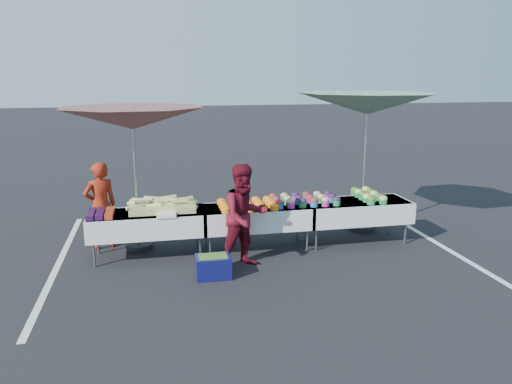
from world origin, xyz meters
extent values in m
plane|color=black|center=(0.00, 0.00, 0.00)|extent=(80.00, 80.00, 0.00)
cube|color=silver|center=(-3.20, 0.00, 0.00)|extent=(0.10, 5.00, 0.00)
cube|color=silver|center=(3.20, 0.00, 0.00)|extent=(0.10, 5.00, 0.00)
cube|color=white|center=(-1.80, 0.00, 0.73)|extent=(1.80, 0.75, 0.04)
cube|color=white|center=(-1.80, 0.00, 0.57)|extent=(1.86, 0.81, 0.36)
cylinder|color=slate|center=(-2.62, -0.29, 0.20)|extent=(0.04, 0.04, 0.39)
cylinder|color=slate|center=(-2.62, 0.29, 0.20)|extent=(0.04, 0.04, 0.39)
cylinder|color=slate|center=(-0.98, -0.29, 0.20)|extent=(0.04, 0.04, 0.39)
cylinder|color=slate|center=(-0.98, 0.29, 0.20)|extent=(0.04, 0.04, 0.39)
cube|color=white|center=(0.00, 0.00, 0.73)|extent=(1.80, 0.75, 0.04)
cube|color=white|center=(0.00, 0.00, 0.57)|extent=(1.86, 0.81, 0.36)
cylinder|color=slate|center=(-0.82, -0.29, 0.20)|extent=(0.04, 0.04, 0.39)
cylinder|color=slate|center=(-0.82, 0.29, 0.20)|extent=(0.04, 0.04, 0.39)
cylinder|color=slate|center=(0.82, -0.29, 0.20)|extent=(0.04, 0.04, 0.39)
cylinder|color=slate|center=(0.82, 0.29, 0.20)|extent=(0.04, 0.04, 0.39)
cube|color=white|center=(1.80, 0.00, 0.73)|extent=(1.80, 0.75, 0.04)
cube|color=white|center=(1.80, 0.00, 0.57)|extent=(1.86, 0.81, 0.36)
cylinder|color=slate|center=(0.98, -0.29, 0.20)|extent=(0.04, 0.04, 0.39)
cylinder|color=slate|center=(0.98, 0.29, 0.20)|extent=(0.04, 0.04, 0.39)
cylinder|color=slate|center=(2.62, -0.29, 0.20)|extent=(0.04, 0.04, 0.39)
cylinder|color=slate|center=(2.62, 0.29, 0.20)|extent=(0.04, 0.04, 0.39)
cube|color=black|center=(-2.65, -0.27, 0.79)|extent=(0.12, 0.12, 0.08)
cube|color=black|center=(-2.65, -0.13, 0.79)|extent=(0.12, 0.12, 0.08)
cube|color=black|center=(-2.65, 0.01, 0.79)|extent=(0.12, 0.12, 0.08)
cube|color=black|center=(-2.65, 0.15, 0.79)|extent=(0.12, 0.12, 0.08)
cube|color=black|center=(-2.51, -0.27, 0.79)|extent=(0.12, 0.12, 0.08)
cube|color=black|center=(-2.51, -0.13, 0.79)|extent=(0.12, 0.12, 0.08)
cube|color=black|center=(-2.51, 0.01, 0.79)|extent=(0.12, 0.12, 0.08)
cube|color=black|center=(-2.51, 0.15, 0.79)|extent=(0.12, 0.12, 0.08)
cube|color=maroon|center=(-2.37, -0.27, 0.79)|extent=(0.12, 0.12, 0.08)
cube|color=maroon|center=(-2.37, -0.13, 0.79)|extent=(0.12, 0.12, 0.08)
cube|color=maroon|center=(-2.37, 0.01, 0.79)|extent=(0.12, 0.12, 0.08)
cube|color=maroon|center=(-2.37, 0.15, 0.79)|extent=(0.12, 0.12, 0.08)
cube|color=#A5AE59|center=(-1.55, 0.05, 0.82)|extent=(1.05, 0.55, 0.14)
cylinder|color=#A5AE59|center=(-1.25, 0.20, 0.85)|extent=(0.27, 0.09, 0.10)
cylinder|color=#A5AE59|center=(-1.93, 0.10, 0.92)|extent=(0.27, 0.14, 0.07)
cylinder|color=#A5AE59|center=(-1.44, -0.06, 0.97)|extent=(0.27, 0.14, 0.09)
cylinder|color=#A5AE59|center=(-1.97, 0.08, 0.87)|extent=(0.27, 0.15, 0.10)
cylinder|color=#A5AE59|center=(-1.73, -0.01, 0.91)|extent=(0.27, 0.15, 0.08)
cylinder|color=#A5AE59|center=(-1.59, 0.09, 0.94)|extent=(0.27, 0.10, 0.10)
cylinder|color=#A5AE59|center=(-1.59, -0.03, 0.94)|extent=(0.27, 0.07, 0.08)
cylinder|color=#A5AE59|center=(-1.68, -0.13, 0.90)|extent=(0.27, 0.14, 0.09)
cylinder|color=#A5AE59|center=(-1.71, 0.25, 0.92)|extent=(0.27, 0.12, 0.08)
cylinder|color=#A5AE59|center=(-1.09, 0.14, 0.87)|extent=(0.27, 0.16, 0.08)
cylinder|color=#A5AE59|center=(-1.86, 0.01, 0.92)|extent=(0.27, 0.11, 0.07)
cylinder|color=#A5AE59|center=(-1.64, -0.18, 0.85)|extent=(0.27, 0.10, 0.07)
cylinder|color=#A5AE59|center=(-1.44, 0.19, 0.93)|extent=(0.27, 0.12, 0.08)
cylinder|color=#A5AE59|center=(-1.98, -0.17, 0.90)|extent=(0.27, 0.15, 0.08)
cylinder|color=#A5AE59|center=(-1.89, 0.09, 0.94)|extent=(0.27, 0.10, 0.08)
cylinder|color=#A5AE59|center=(-1.34, 0.00, 0.90)|extent=(0.27, 0.16, 0.10)
cylinder|color=#A5AE59|center=(-1.83, -0.02, 0.97)|extent=(0.27, 0.12, 0.09)
cylinder|color=#A5AE59|center=(-1.28, -0.18, 0.95)|extent=(0.27, 0.09, 0.07)
cylinder|color=#A5AE59|center=(-1.22, -0.15, 0.88)|extent=(0.27, 0.10, 0.09)
cylinder|color=#A5AE59|center=(-1.30, -0.09, 0.87)|extent=(0.27, 0.12, 0.09)
cylinder|color=#A5AE59|center=(-1.45, 0.28, 0.86)|extent=(0.27, 0.10, 0.08)
cylinder|color=#A5AE59|center=(-1.17, 0.03, 0.93)|extent=(0.27, 0.14, 0.10)
cylinder|color=#A5AE59|center=(-1.24, 0.25, 0.86)|extent=(0.27, 0.12, 0.07)
cylinder|color=#A5AE59|center=(-1.30, 0.23, 0.86)|extent=(0.27, 0.07, 0.10)
cylinder|color=#A5AE59|center=(-1.13, -0.19, 0.86)|extent=(0.27, 0.09, 0.10)
cylinder|color=#A5AE59|center=(-1.87, -0.12, 0.96)|extent=(0.27, 0.17, 0.08)
cube|color=white|center=(-1.50, -0.30, 0.78)|extent=(0.30, 0.25, 0.05)
cylinder|color=orange|center=(-0.55, -0.28, 0.78)|extent=(0.15, 0.15, 0.05)
ellipsoid|color=#FF630E|center=(-0.55, -0.28, 0.81)|extent=(0.15, 0.15, 0.08)
cylinder|color=orange|center=(-0.55, -0.10, 0.78)|extent=(0.15, 0.15, 0.05)
ellipsoid|color=#FF630E|center=(-0.55, -0.10, 0.81)|extent=(0.15, 0.15, 0.08)
cylinder|color=orange|center=(-0.55, 0.08, 0.78)|extent=(0.15, 0.15, 0.05)
ellipsoid|color=#FF630E|center=(-0.55, 0.08, 0.81)|extent=(0.15, 0.15, 0.08)
cylinder|color=orange|center=(-0.55, 0.26, 0.78)|extent=(0.15, 0.15, 0.05)
ellipsoid|color=#FF630E|center=(-0.55, 0.26, 0.81)|extent=(0.15, 0.15, 0.08)
cylinder|color=orange|center=(-0.35, -0.28, 0.78)|extent=(0.15, 0.15, 0.05)
ellipsoid|color=#FF630E|center=(-0.35, -0.28, 0.81)|extent=(0.15, 0.15, 0.08)
cylinder|color=orange|center=(-0.35, -0.10, 0.78)|extent=(0.15, 0.15, 0.05)
ellipsoid|color=#FF630E|center=(-0.35, -0.10, 0.81)|extent=(0.15, 0.15, 0.08)
cylinder|color=orange|center=(-0.35, 0.08, 0.78)|extent=(0.15, 0.15, 0.05)
ellipsoid|color=#FF630E|center=(-0.35, 0.08, 0.81)|extent=(0.15, 0.15, 0.08)
cylinder|color=orange|center=(-0.35, 0.26, 0.78)|extent=(0.15, 0.15, 0.05)
ellipsoid|color=#FF630E|center=(-0.35, 0.26, 0.81)|extent=(0.15, 0.15, 0.08)
cylinder|color=orange|center=(-0.15, -0.28, 0.78)|extent=(0.15, 0.15, 0.05)
ellipsoid|color=#FF630E|center=(-0.15, -0.28, 0.81)|extent=(0.15, 0.15, 0.08)
cylinder|color=orange|center=(-0.15, -0.10, 0.78)|extent=(0.15, 0.15, 0.05)
ellipsoid|color=#FF630E|center=(-0.15, -0.10, 0.81)|extent=(0.15, 0.15, 0.08)
cylinder|color=orange|center=(-0.15, 0.08, 0.78)|extent=(0.15, 0.15, 0.05)
ellipsoid|color=#FF630E|center=(-0.15, 0.08, 0.81)|extent=(0.15, 0.15, 0.08)
cylinder|color=orange|center=(-0.15, 0.26, 0.78)|extent=(0.15, 0.15, 0.05)
ellipsoid|color=#FF630E|center=(-0.15, 0.26, 0.81)|extent=(0.15, 0.15, 0.08)
cylinder|color=orange|center=(0.05, -0.28, 0.78)|extent=(0.15, 0.15, 0.05)
ellipsoid|color=#FF630E|center=(0.05, -0.28, 0.81)|extent=(0.15, 0.15, 0.08)
cylinder|color=orange|center=(0.05, -0.10, 0.78)|extent=(0.15, 0.15, 0.05)
ellipsoid|color=#FF630E|center=(0.05, -0.10, 0.81)|extent=(0.15, 0.15, 0.08)
cylinder|color=orange|center=(0.05, 0.08, 0.78)|extent=(0.15, 0.15, 0.05)
ellipsoid|color=#FF630E|center=(0.05, 0.08, 0.81)|extent=(0.15, 0.15, 0.08)
cylinder|color=orange|center=(0.05, 0.26, 0.78)|extent=(0.15, 0.15, 0.05)
ellipsoid|color=#FF630E|center=(0.05, 0.26, 0.81)|extent=(0.15, 0.15, 0.08)
cylinder|color=orange|center=(0.25, -0.28, 0.78)|extent=(0.15, 0.15, 0.05)
ellipsoid|color=#FF630E|center=(0.25, -0.28, 0.81)|extent=(0.15, 0.15, 0.08)
cylinder|color=orange|center=(0.25, -0.10, 0.78)|extent=(0.15, 0.15, 0.05)
ellipsoid|color=#FF630E|center=(0.25, -0.10, 0.81)|extent=(0.15, 0.15, 0.08)
cylinder|color=orange|center=(0.25, 0.08, 0.78)|extent=(0.15, 0.15, 0.05)
ellipsoid|color=#FF630E|center=(0.25, 0.08, 0.81)|extent=(0.15, 0.15, 0.08)
cylinder|color=orange|center=(0.25, 0.26, 0.78)|extent=(0.15, 0.15, 0.05)
ellipsoid|color=#FF630E|center=(0.25, 0.26, 0.81)|extent=(0.15, 0.15, 0.08)
cylinder|color=blue|center=(0.35, -0.22, 0.80)|extent=(0.13, 0.13, 0.10)
ellipsoid|color=maroon|center=(0.35, -0.22, 0.86)|extent=(0.14, 0.14, 0.10)
cylinder|color=#C2298F|center=(0.35, 0.00, 0.80)|extent=(0.13, 0.13, 0.10)
ellipsoid|color=maroon|center=(0.35, 0.00, 0.86)|extent=(0.14, 0.14, 0.10)
cylinder|color=#20823C|center=(0.35, 0.22, 0.80)|extent=(0.13, 0.13, 0.10)
ellipsoid|color=maroon|center=(0.35, 0.22, 0.86)|extent=(0.14, 0.14, 0.10)
cylinder|color=#C2298F|center=(0.55, -0.22, 0.80)|extent=(0.13, 0.13, 0.10)
ellipsoid|color=#AB7D53|center=(0.55, -0.22, 0.86)|extent=(0.14, 0.14, 0.10)
cylinder|color=#20823C|center=(0.55, 0.00, 0.80)|extent=(0.13, 0.13, 0.10)
ellipsoid|color=#AB7D53|center=(0.55, 0.00, 0.86)|extent=(0.14, 0.14, 0.10)
cylinder|color=blue|center=(0.55, 0.22, 0.80)|extent=(0.13, 0.13, 0.10)
ellipsoid|color=#AB7D53|center=(0.55, 0.22, 0.86)|extent=(0.14, 0.14, 0.10)
cylinder|color=#20823C|center=(0.75, -0.22, 0.80)|extent=(0.13, 0.13, 0.10)
ellipsoid|color=#2D1333|center=(0.75, -0.22, 0.86)|extent=(0.14, 0.14, 0.10)
cylinder|color=blue|center=(0.75, 0.00, 0.80)|extent=(0.13, 0.13, 0.10)
ellipsoid|color=#2D1333|center=(0.75, 0.00, 0.86)|extent=(0.14, 0.14, 0.10)
cylinder|color=#C2298F|center=(0.75, 0.22, 0.80)|extent=(0.13, 0.13, 0.10)
ellipsoid|color=#2D1333|center=(0.75, 0.22, 0.86)|extent=(0.14, 0.14, 0.10)
cylinder|color=blue|center=(0.95, -0.22, 0.80)|extent=(0.13, 0.13, 0.10)
ellipsoid|color=maroon|center=(0.95, -0.22, 0.86)|extent=(0.14, 0.14, 0.10)
cylinder|color=#C2298F|center=(0.95, 0.00, 0.80)|extent=(0.13, 0.13, 0.10)
ellipsoid|color=maroon|center=(0.95, 0.00, 0.86)|extent=(0.14, 0.14, 0.10)
cylinder|color=#20823C|center=(0.95, 0.22, 0.80)|extent=(0.13, 0.13, 0.10)
ellipsoid|color=maroon|center=(0.95, 0.22, 0.86)|extent=(0.14, 0.14, 0.10)
cylinder|color=#C2298F|center=(1.15, -0.22, 0.80)|extent=(0.13, 0.13, 0.10)
ellipsoid|color=#AB7D53|center=(1.15, -0.22, 0.86)|extent=(0.14, 0.14, 0.10)
cylinder|color=#20823C|center=(1.15, 0.00, 0.80)|extent=(0.13, 0.13, 0.10)
ellipsoid|color=#AB7D53|center=(1.15, 0.00, 0.86)|extent=(0.14, 0.14, 0.10)
cylinder|color=blue|center=(1.15, 0.22, 0.80)|extent=(0.13, 0.13, 0.10)
ellipsoid|color=#AB7D53|center=(1.15, 0.22, 0.86)|extent=(0.14, 0.14, 0.10)
cylinder|color=#20823C|center=(1.35, -0.22, 0.80)|extent=(0.13, 0.13, 0.10)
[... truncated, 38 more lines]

